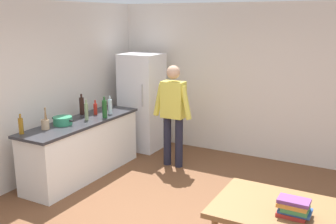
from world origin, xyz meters
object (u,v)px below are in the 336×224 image
Objects in this scene: person at (173,109)px; bottle_wine_dark at (82,106)px; dining_table at (291,217)px; bottle_oil_amber at (21,126)px; refrigerator at (142,102)px; book_stack at (294,208)px; bottle_sauce_red at (95,109)px; bottle_wine_green at (105,109)px; bottle_vinegar_tall at (86,111)px; bottle_water_clear at (110,106)px; cooking_pot at (63,121)px; utensil_jar at (45,124)px.

person is 1.49m from bottle_wine_dark.
dining_table is 5.00× the size of bottle_oil_amber.
bottle_oil_amber is (-0.34, -2.54, 0.12)m from refrigerator.
book_stack is at bearing -4.29° from bottle_oil_amber.
refrigerator is at bearing 83.08° from bottle_sauce_red.
bottle_wine_dark is 3.99m from book_stack.
bottle_wine_green is at bearing -138.60° from person.
bottle_oil_amber is 1.05m from bottle_vinegar_tall.
refrigerator reaches higher than bottle_water_clear.
person is 2.37m from bottle_oil_amber.
bottle_wine_dark is at bearing -179.54° from bottle_wine_green.
person is at bearing 50.33° from cooking_pot.
bottle_wine_green is 1.06× the size of bottle_vinegar_tall.
bottle_wine_green reaches higher than bottle_water_clear.
bottle_wine_green is at bearing 156.09° from dining_table.
dining_table is 0.20m from book_stack.
bottle_wine_dark is at bearing 157.52° from book_stack.
bottle_vinegar_tall is (0.17, 0.69, 0.06)m from utensil_jar.
bottle_vinegar_tall reaches higher than bottle_water_clear.
book_stack is at bearing -14.36° from cooking_pot.
bottle_oil_amber is (-0.16, -0.63, 0.06)m from cooking_pot.
bottle_water_clear is 0.26m from bottle_wine_green.
bottle_vinegar_tall is at bearing -123.42° from bottle_wine_green.
utensil_jar is (-0.04, -0.31, 0.02)m from cooking_pot.
bottle_wine_dark is 0.38m from bottle_vinegar_tall.
utensil_jar is 1.33× the size of bottle_sauce_red.
bottle_sauce_red reaches higher than cooking_pot.
utensil_jar reaches higher than dining_table.
bottle_water_clear is (0.22, 0.87, 0.07)m from cooking_pot.
bottle_wine_dark and bottle_wine_green have the same top height.
book_stack is at bearing -40.15° from refrigerator.
bottle_oil_amber is at bearing -97.65° from refrigerator.
bottle_wine_dark is at bearing -153.93° from bottle_sauce_red.
dining_table is at bearing -23.91° from bottle_wine_green.
bottle_oil_amber is 0.98× the size of book_stack.
refrigerator is 5.62× the size of utensil_jar.
bottle_wine_dark is at bearing 90.17° from bottle_oil_amber.
dining_table is at bearing -26.91° from bottle_water_clear.
refrigerator is 1.05m from bottle_water_clear.
bottle_vinegar_tall is at bearing 159.24° from book_stack.
bottle_wine_dark is at bearing 104.84° from cooking_pot.
bottle_wine_dark reaches higher than dining_table.
dining_table is 4.90× the size of book_stack.
bottle_sauce_red is at bearing 156.39° from dining_table.
utensil_jar is 0.94× the size of bottle_wine_green.
cooking_pot is (-3.48, 0.78, 0.29)m from dining_table.
dining_table is 4.12× the size of bottle_wine_dark.
cooking_pot is (-0.18, -1.92, 0.06)m from refrigerator.
bottle_wine_green is at bearing -84.84° from refrigerator.
person reaches higher than dining_table.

